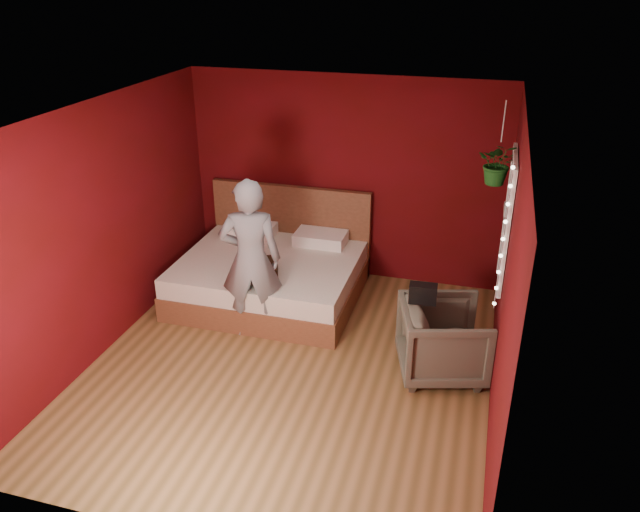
% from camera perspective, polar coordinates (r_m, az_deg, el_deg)
% --- Properties ---
extents(floor, '(4.50, 4.50, 0.00)m').
position_cam_1_polar(floor, '(6.56, -2.67, -9.91)').
color(floor, olive).
rests_on(floor, ground).
extents(room_walls, '(4.04, 4.54, 2.62)m').
position_cam_1_polar(room_walls, '(5.76, -3.01, 3.87)').
color(room_walls, '#590910').
rests_on(room_walls, ground).
extents(window, '(0.05, 0.97, 1.27)m').
position_cam_1_polar(window, '(6.39, 16.70, 3.30)').
color(window, white).
rests_on(window, room_walls).
extents(fairy_lights, '(0.04, 0.04, 1.45)m').
position_cam_1_polar(fairy_lights, '(5.91, 16.40, 1.50)').
color(fairy_lights, silver).
rests_on(fairy_lights, room_walls).
extents(bed, '(2.13, 1.81, 1.17)m').
position_cam_1_polar(bed, '(7.74, -4.39, -1.48)').
color(bed, brown).
rests_on(bed, ground).
extents(person, '(0.75, 0.60, 1.81)m').
position_cam_1_polar(person, '(6.69, -6.35, -0.32)').
color(person, gray).
rests_on(person, ground).
extents(armchair, '(1.03, 1.01, 0.76)m').
position_cam_1_polar(armchair, '(6.36, 11.19, -7.55)').
color(armchair, '#605B4C').
rests_on(armchair, ground).
extents(handbag, '(0.28, 0.15, 0.19)m').
position_cam_1_polar(handbag, '(6.16, 9.40, -3.39)').
color(handbag, black).
rests_on(handbag, armchair).
extents(throw_pillow, '(0.53, 0.53, 0.15)m').
position_cam_1_polar(throw_pillow, '(7.16, -5.53, -1.16)').
color(throw_pillow, '#321F10').
rests_on(throw_pillow, bed).
extents(hanging_plant, '(0.40, 0.35, 0.83)m').
position_cam_1_polar(hanging_plant, '(6.45, 16.00, 8.15)').
color(hanging_plant, silver).
rests_on(hanging_plant, room_walls).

